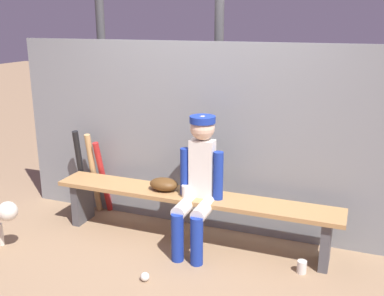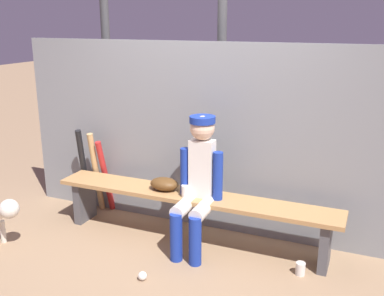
{
  "view_description": "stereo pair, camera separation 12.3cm",
  "coord_description": "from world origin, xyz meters",
  "px_view_note": "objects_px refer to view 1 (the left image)",
  "views": [
    {
      "loc": [
        1.39,
        -3.61,
        2.05
      ],
      "look_at": [
        0.0,
        0.0,
        0.93
      ],
      "focal_mm": 41.58,
      "sensor_mm": 36.0,
      "label": 1
    },
    {
      "loc": [
        1.5,
        -3.56,
        2.05
      ],
      "look_at": [
        0.0,
        0.0,
        0.93
      ],
      "focal_mm": 41.58,
      "sensor_mm": 36.0,
      "label": 2
    }
  ],
  "objects_px": {
    "baseball": "(145,277)",
    "cup_on_ground": "(302,267)",
    "baseball_glove": "(164,184)",
    "bat_aluminum_red": "(103,177)",
    "player_seated": "(198,180)",
    "cup_on_bench": "(186,191)",
    "bat_wood_tan": "(94,173)",
    "dugout_bench": "(192,204)",
    "bat_aluminum_black": "(81,171)"
  },
  "relations": [
    {
      "from": "player_seated",
      "to": "baseball",
      "type": "relative_size",
      "value": 16.72
    },
    {
      "from": "baseball_glove",
      "to": "bat_aluminum_red",
      "type": "relative_size",
      "value": 0.34
    },
    {
      "from": "dugout_bench",
      "to": "cup_on_ground",
      "type": "height_order",
      "value": "dugout_bench"
    },
    {
      "from": "baseball_glove",
      "to": "baseball",
      "type": "xyz_separation_m",
      "value": [
        0.18,
        -0.78,
        -0.5
      ]
    },
    {
      "from": "bat_aluminum_red",
      "to": "cup_on_bench",
      "type": "bearing_deg",
      "value": -17.22
    },
    {
      "from": "cup_on_bench",
      "to": "player_seated",
      "type": "bearing_deg",
      "value": -14.8
    },
    {
      "from": "bat_aluminum_red",
      "to": "dugout_bench",
      "type": "bearing_deg",
      "value": -13.19
    },
    {
      "from": "bat_wood_tan",
      "to": "cup_on_bench",
      "type": "height_order",
      "value": "bat_wood_tan"
    },
    {
      "from": "bat_aluminum_black",
      "to": "cup_on_bench",
      "type": "xyz_separation_m",
      "value": [
        1.36,
        -0.31,
        0.07
      ]
    },
    {
      "from": "player_seated",
      "to": "bat_wood_tan",
      "type": "height_order",
      "value": "player_seated"
    },
    {
      "from": "player_seated",
      "to": "cup_on_ground",
      "type": "distance_m",
      "value": 1.15
    },
    {
      "from": "bat_wood_tan",
      "to": "player_seated",
      "type": "bearing_deg",
      "value": -14.78
    },
    {
      "from": "baseball_glove",
      "to": "bat_aluminum_red",
      "type": "distance_m",
      "value": 0.9
    },
    {
      "from": "dugout_bench",
      "to": "bat_wood_tan",
      "type": "height_order",
      "value": "bat_wood_tan"
    },
    {
      "from": "player_seated",
      "to": "bat_aluminum_red",
      "type": "bearing_deg",
      "value": 163.03
    },
    {
      "from": "bat_wood_tan",
      "to": "cup_on_bench",
      "type": "bearing_deg",
      "value": -14.77
    },
    {
      "from": "player_seated",
      "to": "bat_aluminum_red",
      "type": "height_order",
      "value": "player_seated"
    },
    {
      "from": "dugout_bench",
      "to": "bat_aluminum_red",
      "type": "xyz_separation_m",
      "value": [
        -1.13,
        0.27,
        0.03
      ]
    },
    {
      "from": "bat_aluminum_black",
      "to": "baseball",
      "type": "bearing_deg",
      "value": -38.33
    },
    {
      "from": "cup_on_ground",
      "to": "cup_on_bench",
      "type": "height_order",
      "value": "cup_on_bench"
    },
    {
      "from": "baseball_glove",
      "to": "baseball",
      "type": "height_order",
      "value": "baseball_glove"
    },
    {
      "from": "bat_wood_tan",
      "to": "cup_on_bench",
      "type": "distance_m",
      "value": 1.25
    },
    {
      "from": "dugout_bench",
      "to": "player_seated",
      "type": "xyz_separation_m",
      "value": [
        0.1,
        -0.11,
        0.29
      ]
    },
    {
      "from": "player_seated",
      "to": "bat_aluminum_red",
      "type": "distance_m",
      "value": 1.32
    },
    {
      "from": "cup_on_ground",
      "to": "cup_on_bench",
      "type": "xyz_separation_m",
      "value": [
        -1.09,
        0.12,
        0.48
      ]
    },
    {
      "from": "player_seated",
      "to": "cup_on_bench",
      "type": "bearing_deg",
      "value": 165.2
    },
    {
      "from": "player_seated",
      "to": "bat_aluminum_black",
      "type": "xyz_separation_m",
      "value": [
        -1.49,
        0.35,
        -0.21
      ]
    },
    {
      "from": "cup_on_ground",
      "to": "cup_on_bench",
      "type": "distance_m",
      "value": 1.2
    },
    {
      "from": "player_seated",
      "to": "cup_on_bench",
      "type": "height_order",
      "value": "player_seated"
    },
    {
      "from": "dugout_bench",
      "to": "bat_aluminum_black",
      "type": "relative_size",
      "value": 2.96
    },
    {
      "from": "baseball",
      "to": "cup_on_ground",
      "type": "bearing_deg",
      "value": 26.32
    },
    {
      "from": "player_seated",
      "to": "bat_aluminum_black",
      "type": "bearing_deg",
      "value": 166.96
    },
    {
      "from": "player_seated",
      "to": "bat_wood_tan",
      "type": "distance_m",
      "value": 1.4
    },
    {
      "from": "player_seated",
      "to": "bat_wood_tan",
      "type": "relative_size",
      "value": 1.37
    },
    {
      "from": "player_seated",
      "to": "dugout_bench",
      "type": "bearing_deg",
      "value": 132.02
    },
    {
      "from": "dugout_bench",
      "to": "baseball",
      "type": "bearing_deg",
      "value": -98.26
    },
    {
      "from": "baseball",
      "to": "cup_on_ground",
      "type": "height_order",
      "value": "cup_on_ground"
    },
    {
      "from": "baseball_glove",
      "to": "bat_aluminum_black",
      "type": "distance_m",
      "value": 1.13
    },
    {
      "from": "player_seated",
      "to": "baseball",
      "type": "distance_m",
      "value": 0.95
    },
    {
      "from": "dugout_bench",
      "to": "cup_on_bench",
      "type": "height_order",
      "value": "cup_on_bench"
    },
    {
      "from": "baseball_glove",
      "to": "cup_on_bench",
      "type": "bearing_deg",
      "value": -16.5
    },
    {
      "from": "baseball",
      "to": "baseball_glove",
      "type": "bearing_deg",
      "value": 102.73
    },
    {
      "from": "baseball",
      "to": "cup_on_ground",
      "type": "relative_size",
      "value": 0.67
    },
    {
      "from": "bat_aluminum_red",
      "to": "baseball_glove",
      "type": "bearing_deg",
      "value": -17.43
    },
    {
      "from": "bat_aluminum_black",
      "to": "cup_on_ground",
      "type": "height_order",
      "value": "bat_aluminum_black"
    },
    {
      "from": "bat_wood_tan",
      "to": "baseball",
      "type": "relative_size",
      "value": 12.24
    },
    {
      "from": "bat_aluminum_red",
      "to": "cup_on_ground",
      "type": "height_order",
      "value": "bat_aluminum_red"
    },
    {
      "from": "baseball",
      "to": "player_seated",
      "type": "bearing_deg",
      "value": 72.29
    },
    {
      "from": "dugout_bench",
      "to": "baseball_glove",
      "type": "height_order",
      "value": "baseball_glove"
    },
    {
      "from": "bat_aluminum_black",
      "to": "cup_on_bench",
      "type": "bearing_deg",
      "value": -12.87
    }
  ]
}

